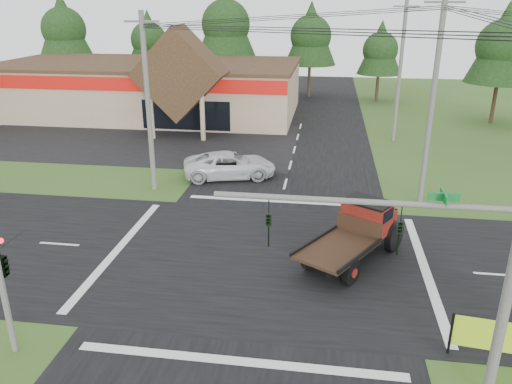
# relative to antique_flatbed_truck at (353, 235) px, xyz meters

# --- Properties ---
(ground) EXTENTS (120.00, 120.00, 0.00)m
(ground) POSITION_rel_antique_flatbed_truck_xyz_m (-3.82, -0.42, -1.29)
(ground) COLOR #354F1C
(ground) RESTS_ON ground
(road_ns) EXTENTS (12.00, 120.00, 0.02)m
(road_ns) POSITION_rel_antique_flatbed_truck_xyz_m (-3.82, -0.42, -1.28)
(road_ns) COLOR black
(road_ns) RESTS_ON ground
(road_ew) EXTENTS (120.00, 12.00, 0.02)m
(road_ew) POSITION_rel_antique_flatbed_truck_xyz_m (-3.82, -0.42, -1.27)
(road_ew) COLOR black
(road_ew) RESTS_ON ground
(parking_apron) EXTENTS (28.00, 14.00, 0.02)m
(parking_apron) POSITION_rel_antique_flatbed_truck_xyz_m (-17.82, 18.58, -1.27)
(parking_apron) COLOR black
(parking_apron) RESTS_ON ground
(cvs_building) EXTENTS (30.40, 18.20, 9.19)m
(cvs_building) POSITION_rel_antique_flatbed_truck_xyz_m (-19.52, 29.15, 1.49)
(cvs_building) COLOR tan
(cvs_building) RESTS_ON ground
(traffic_signal_mast) EXTENTS (8.12, 0.24, 7.00)m
(traffic_signal_mast) POSITION_rel_antique_flatbed_truck_xyz_m (2.00, -7.92, 3.14)
(traffic_signal_mast) COLOR #595651
(traffic_signal_mast) RESTS_ON ground
(utility_pole_nw) EXTENTS (2.00, 0.30, 10.50)m
(utility_pole_nw) POSITION_rel_antique_flatbed_truck_xyz_m (-11.82, 7.58, 4.10)
(utility_pole_nw) COLOR #595651
(utility_pole_nw) RESTS_ON ground
(utility_pole_ne) EXTENTS (2.00, 0.30, 11.50)m
(utility_pole_ne) POSITION_rel_antique_flatbed_truck_xyz_m (4.18, 7.58, 4.60)
(utility_pole_ne) COLOR #595651
(utility_pole_ne) RESTS_ON ground
(utility_pole_n) EXTENTS (2.00, 0.30, 11.20)m
(utility_pole_n) POSITION_rel_antique_flatbed_truck_xyz_m (4.18, 21.58, 4.45)
(utility_pole_n) COLOR #595651
(utility_pole_n) RESTS_ON ground
(tree_row_a) EXTENTS (6.72, 6.72, 12.12)m
(tree_row_a) POSITION_rel_antique_flatbed_truck_xyz_m (-33.82, 39.58, 6.76)
(tree_row_a) COLOR #332316
(tree_row_a) RESTS_ON ground
(tree_row_b) EXTENTS (5.60, 5.60, 10.10)m
(tree_row_b) POSITION_rel_antique_flatbed_truck_xyz_m (-23.82, 41.58, 5.42)
(tree_row_b) COLOR #332316
(tree_row_b) RESTS_ON ground
(tree_row_c) EXTENTS (7.28, 7.28, 13.13)m
(tree_row_c) POSITION_rel_antique_flatbed_truck_xyz_m (-13.82, 40.58, 7.43)
(tree_row_c) COLOR #332316
(tree_row_c) RESTS_ON ground
(tree_row_d) EXTENTS (6.16, 6.16, 11.11)m
(tree_row_d) POSITION_rel_antique_flatbed_truck_xyz_m (-3.82, 41.58, 6.09)
(tree_row_d) COLOR #332316
(tree_row_d) RESTS_ON ground
(tree_row_e) EXTENTS (5.04, 5.04, 9.09)m
(tree_row_e) POSITION_rel_antique_flatbed_truck_xyz_m (4.18, 39.58, 4.75)
(tree_row_e) COLOR #332316
(tree_row_e) RESTS_ON ground
(tree_side_ne) EXTENTS (6.16, 6.16, 11.11)m
(tree_side_ne) POSITION_rel_antique_flatbed_truck_xyz_m (14.18, 29.58, 6.09)
(tree_side_ne) COLOR #332316
(tree_side_ne) RESTS_ON ground
(antique_flatbed_truck) EXTENTS (5.21, 6.48, 2.57)m
(antique_flatbed_truck) POSITION_rel_antique_flatbed_truck_xyz_m (0.00, 0.00, 0.00)
(antique_flatbed_truck) COLOR #610F0D
(antique_flatbed_truck) RESTS_ON ground
(white_pickup) EXTENTS (6.55, 4.29, 1.68)m
(white_pickup) POSITION_rel_antique_flatbed_truck_xyz_m (-7.59, 10.49, -0.45)
(white_pickup) COLOR silver
(white_pickup) RESTS_ON ground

